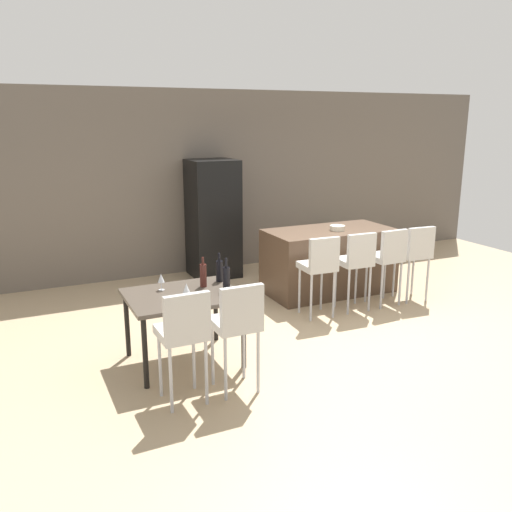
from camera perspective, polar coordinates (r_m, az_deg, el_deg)
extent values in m
plane|color=tan|center=(6.83, 7.71, -6.74)|extent=(10.00, 10.00, 0.00)
cube|color=#665B51|center=(9.01, -2.11, 8.04)|extent=(10.00, 0.12, 2.90)
cube|color=#4C3828|center=(7.79, 7.75, -0.50)|extent=(1.81, 0.90, 0.92)
cube|color=beige|center=(6.77, 6.52, -1.09)|extent=(0.42, 0.42, 0.08)
cube|color=beige|center=(6.57, 7.28, 0.39)|extent=(0.40, 0.08, 0.36)
cylinder|color=#B2B2B7|center=(6.93, 4.64, -3.65)|extent=(0.03, 0.03, 0.61)
cylinder|color=#B2B2B7|center=(7.08, 6.96, -3.33)|extent=(0.03, 0.03, 0.61)
cylinder|color=#B2B2B7|center=(6.66, 5.88, -4.43)|extent=(0.03, 0.03, 0.61)
cylinder|color=#B2B2B7|center=(6.81, 8.27, -4.08)|extent=(0.03, 0.03, 0.61)
cube|color=beige|center=(7.06, 10.33, -0.57)|extent=(0.41, 0.41, 0.08)
cube|color=beige|center=(6.87, 11.18, 0.86)|extent=(0.40, 0.07, 0.36)
cylinder|color=#B2B2B7|center=(7.21, 8.44, -3.05)|extent=(0.03, 0.03, 0.61)
cylinder|color=#B2B2B7|center=(7.37, 10.57, -2.74)|extent=(0.03, 0.03, 0.61)
cylinder|color=#B2B2B7|center=(6.95, 9.81, -3.77)|extent=(0.03, 0.03, 0.61)
cylinder|color=#B2B2B7|center=(7.12, 11.98, -3.43)|extent=(0.03, 0.03, 0.61)
cube|color=beige|center=(7.36, 13.51, -0.14)|extent=(0.42, 0.42, 0.08)
cube|color=beige|center=(7.18, 14.49, 1.26)|extent=(0.40, 0.08, 0.36)
cylinder|color=#B2B2B7|center=(7.47, 11.62, -2.57)|extent=(0.03, 0.03, 0.61)
cylinder|color=#B2B2B7|center=(7.67, 13.49, -2.23)|extent=(0.03, 0.03, 0.61)
cylinder|color=#B2B2B7|center=(7.23, 13.21, -3.21)|extent=(0.03, 0.03, 0.61)
cylinder|color=#B2B2B7|center=(7.44, 15.09, -2.84)|extent=(0.03, 0.03, 0.61)
cube|color=beige|center=(7.66, 16.28, 0.24)|extent=(0.43, 0.43, 0.08)
cube|color=beige|center=(7.48, 17.18, 1.58)|extent=(0.40, 0.09, 0.36)
cylinder|color=#B2B2B7|center=(7.78, 14.45, -2.06)|extent=(0.03, 0.03, 0.61)
cylinder|color=#B2B2B7|center=(7.96, 16.34, -1.80)|extent=(0.03, 0.03, 0.61)
cylinder|color=#B2B2B7|center=(7.53, 15.85, -2.69)|extent=(0.03, 0.03, 0.61)
cylinder|color=#B2B2B7|center=(7.72, 17.76, -2.41)|extent=(0.03, 0.03, 0.61)
cube|color=#4C4238|center=(5.46, -7.80, -4.20)|extent=(1.11, 0.90, 0.04)
cylinder|color=black|center=(5.83, -13.55, -7.12)|extent=(0.05, 0.05, 0.70)
cylinder|color=black|center=(6.08, -4.31, -5.82)|extent=(0.05, 0.05, 0.70)
cylinder|color=black|center=(5.12, -11.71, -10.10)|extent=(0.05, 0.05, 0.70)
cylinder|color=black|center=(5.41, -1.32, -8.43)|extent=(0.05, 0.05, 0.70)
cube|color=beige|center=(4.74, -7.93, -8.04)|extent=(0.41, 0.41, 0.08)
cube|color=beige|center=(4.51, -7.33, -6.21)|extent=(0.40, 0.07, 0.36)
cylinder|color=#B2B2B7|center=(4.98, -10.17, -11.34)|extent=(0.03, 0.03, 0.61)
cylinder|color=#B2B2B7|center=(5.06, -6.63, -10.74)|extent=(0.03, 0.03, 0.61)
cylinder|color=#B2B2B7|center=(4.70, -9.04, -12.91)|extent=(0.03, 0.03, 0.61)
cylinder|color=#B2B2B7|center=(4.79, -5.31, -12.23)|extent=(0.03, 0.03, 0.61)
cube|color=beige|center=(4.90, -2.28, -7.15)|extent=(0.40, 0.40, 0.08)
cube|color=beige|center=(4.67, -1.49, -5.34)|extent=(0.40, 0.06, 0.36)
cylinder|color=#B2B2B7|center=(5.11, -4.63, -10.42)|extent=(0.03, 0.03, 0.61)
cylinder|color=#B2B2B7|center=(5.22, -1.30, -9.82)|extent=(0.03, 0.03, 0.61)
cylinder|color=#B2B2B7|center=(4.85, -3.26, -11.87)|extent=(0.03, 0.03, 0.61)
cylinder|color=#B2B2B7|center=(4.96, 0.23, -11.19)|extent=(0.03, 0.03, 0.61)
cylinder|color=black|center=(5.49, -3.16, -2.43)|extent=(0.08, 0.08, 0.24)
cylinder|color=black|center=(5.44, -3.19, -0.72)|extent=(0.03, 0.03, 0.10)
cylinder|color=#471E19|center=(5.62, -5.63, -2.08)|extent=(0.07, 0.07, 0.24)
cylinder|color=#471E19|center=(5.57, -5.67, -0.50)|extent=(0.02, 0.02, 0.08)
cylinder|color=black|center=(5.79, -3.91, -1.61)|extent=(0.08, 0.08, 0.23)
cylinder|color=black|center=(5.75, -3.93, -0.10)|extent=(0.03, 0.03, 0.09)
cylinder|color=silver|center=(5.24, -7.37, -4.71)|extent=(0.06, 0.06, 0.00)
cylinder|color=silver|center=(5.23, -7.39, -4.27)|extent=(0.01, 0.01, 0.08)
cone|color=silver|center=(5.20, -7.42, -3.38)|extent=(0.07, 0.07, 0.09)
cylinder|color=silver|center=(5.60, -10.01, -3.56)|extent=(0.06, 0.06, 0.00)
cylinder|color=silver|center=(5.59, -10.03, -3.15)|extent=(0.01, 0.01, 0.08)
cone|color=silver|center=(5.56, -10.07, -2.32)|extent=(0.07, 0.07, 0.09)
cube|color=black|center=(8.46, -4.59, 3.97)|extent=(0.72, 0.68, 1.84)
cylinder|color=beige|center=(7.63, 8.65, 2.97)|extent=(0.21, 0.21, 0.07)
cylinder|color=#38383D|center=(9.67, 8.53, 0.26)|extent=(0.24, 0.24, 0.22)
sphere|color=#2D6B33|center=(9.61, 8.59, 1.84)|extent=(0.36, 0.36, 0.36)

